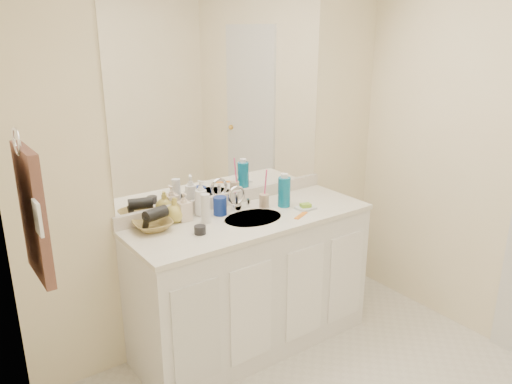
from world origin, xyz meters
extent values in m
cube|color=#FBEDC4|center=(0.00, 1.30, 1.20)|extent=(2.60, 0.02, 2.40)
cube|color=#FBEDC4|center=(-1.30, 0.00, 1.20)|extent=(0.02, 2.60, 2.40)
cube|color=white|center=(0.00, 1.02, 0.42)|extent=(1.50, 0.55, 0.85)
cube|color=white|center=(0.00, 1.02, 0.86)|extent=(1.52, 0.57, 0.03)
cube|color=silver|center=(0.00, 1.29, 0.92)|extent=(1.52, 0.03, 0.08)
cylinder|color=beige|center=(0.00, 1.00, 0.87)|extent=(0.37, 0.37, 0.02)
cylinder|color=silver|center=(0.00, 1.18, 0.94)|extent=(0.02, 0.02, 0.11)
cube|color=white|center=(0.00, 1.29, 1.56)|extent=(1.48, 0.01, 1.20)
cylinder|color=navy|center=(-0.13, 1.16, 0.94)|extent=(0.10, 0.10, 0.11)
cylinder|color=tan|center=(0.17, 1.12, 0.92)|extent=(0.07, 0.07, 0.08)
cylinder|color=#FF438F|center=(0.18, 1.12, 1.03)|extent=(0.01, 0.04, 0.20)
cylinder|color=#0C6A93|center=(0.28, 1.06, 0.97)|extent=(0.10, 0.10, 0.19)
cube|color=silver|center=(0.35, 0.93, 0.89)|extent=(0.12, 0.09, 0.01)
cube|color=#87BC2D|center=(0.35, 0.93, 0.90)|extent=(0.08, 0.06, 0.02)
cube|color=orange|center=(0.25, 0.86, 0.88)|extent=(0.13, 0.08, 0.01)
cylinder|color=black|center=(-0.38, 0.97, 0.90)|extent=(0.08, 0.08, 0.05)
cylinder|color=silver|center=(-0.27, 1.10, 0.97)|extent=(0.06, 0.06, 0.17)
imported|color=white|center=(-0.23, 1.23, 0.99)|extent=(0.11, 0.11, 0.22)
imported|color=#F1DCC4|center=(-0.35, 1.21, 0.97)|extent=(0.08, 0.08, 0.17)
imported|color=#D1BE51|center=(-0.41, 1.22, 0.95)|extent=(0.14, 0.14, 0.15)
imported|color=olive|center=(-0.57, 1.18, 0.91)|extent=(0.23, 0.23, 0.05)
cylinder|color=black|center=(-0.55, 1.18, 0.97)|extent=(0.15, 0.11, 0.07)
torus|color=silver|center=(-1.27, 0.77, 1.55)|extent=(0.01, 0.11, 0.11)
cube|color=#4B2F28|center=(-1.25, 0.77, 1.25)|extent=(0.04, 0.32, 0.55)
cube|color=white|center=(-1.27, 0.57, 1.30)|extent=(0.01, 0.08, 0.13)
camera|label=1|loc=(-1.62, -1.27, 1.96)|focal=35.00mm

